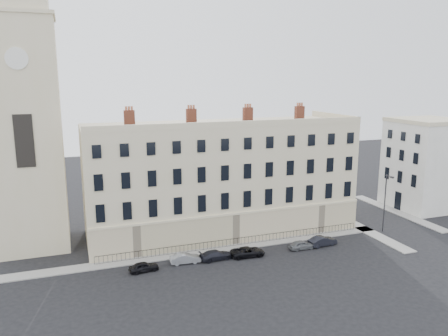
{
  "coord_description": "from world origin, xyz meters",
  "views": [
    {
      "loc": [
        -25.25,
        -43.26,
        20.95
      ],
      "look_at": [
        -6.17,
        10.0,
        9.23
      ],
      "focal_mm": 35.0,
      "sensor_mm": 36.0,
      "label": 1
    }
  ],
  "objects_px": {
    "car_e": "(301,245)",
    "streetlamp": "(385,200)",
    "car_a": "(144,267)",
    "car_f": "(322,241)",
    "car_b": "(185,258)",
    "car_c": "(216,255)",
    "car_d": "(248,252)"
  },
  "relations": [
    {
      "from": "car_c",
      "to": "car_d",
      "type": "height_order",
      "value": "same"
    },
    {
      "from": "car_a",
      "to": "car_d",
      "type": "xyz_separation_m",
      "value": [
        12.42,
        0.0,
        0.02
      ]
    },
    {
      "from": "car_e",
      "to": "streetlamp",
      "type": "height_order",
      "value": "streetlamp"
    },
    {
      "from": "streetlamp",
      "to": "car_f",
      "type": "bearing_deg",
      "value": 175.85
    },
    {
      "from": "car_f",
      "to": "streetlamp",
      "type": "xyz_separation_m",
      "value": [
        10.78,
        1.68,
        3.89
      ]
    },
    {
      "from": "car_c",
      "to": "car_e",
      "type": "height_order",
      "value": "car_c"
    },
    {
      "from": "car_b",
      "to": "streetlamp",
      "type": "relative_size",
      "value": 0.43
    },
    {
      "from": "car_b",
      "to": "car_c",
      "type": "bearing_deg",
      "value": -90.89
    },
    {
      "from": "car_b",
      "to": "streetlamp",
      "type": "xyz_separation_m",
      "value": [
        28.56,
        0.97,
        3.93
      ]
    },
    {
      "from": "car_a",
      "to": "car_d",
      "type": "distance_m",
      "value": 12.42
    },
    {
      "from": "car_d",
      "to": "car_e",
      "type": "height_order",
      "value": "car_d"
    },
    {
      "from": "streetlamp",
      "to": "car_b",
      "type": "bearing_deg",
      "value": 168.91
    },
    {
      "from": "car_a",
      "to": "car_f",
      "type": "bearing_deg",
      "value": -96.67
    },
    {
      "from": "car_e",
      "to": "car_f",
      "type": "relative_size",
      "value": 0.87
    },
    {
      "from": "car_a",
      "to": "car_b",
      "type": "bearing_deg",
      "value": -89.16
    },
    {
      "from": "car_a",
      "to": "streetlamp",
      "type": "distance_m",
      "value": 33.71
    },
    {
      "from": "car_f",
      "to": "car_c",
      "type": "bearing_deg",
      "value": 82.79
    },
    {
      "from": "car_b",
      "to": "car_f",
      "type": "height_order",
      "value": "car_f"
    },
    {
      "from": "car_a",
      "to": "car_b",
      "type": "xyz_separation_m",
      "value": [
        4.88,
        0.62,
        0.02
      ]
    },
    {
      "from": "car_c",
      "to": "car_a",
      "type": "bearing_deg",
      "value": 88.43
    },
    {
      "from": "car_b",
      "to": "car_c",
      "type": "distance_m",
      "value": 3.62
    },
    {
      "from": "car_d",
      "to": "car_f",
      "type": "relative_size",
      "value": 1.09
    },
    {
      "from": "car_f",
      "to": "car_b",
      "type": "bearing_deg",
      "value": 82.33
    },
    {
      "from": "car_c",
      "to": "car_d",
      "type": "relative_size",
      "value": 0.96
    },
    {
      "from": "car_f",
      "to": "car_e",
      "type": "bearing_deg",
      "value": 86.43
    },
    {
      "from": "car_a",
      "to": "streetlamp",
      "type": "height_order",
      "value": "streetlamp"
    },
    {
      "from": "car_c",
      "to": "car_e",
      "type": "relative_size",
      "value": 1.19
    },
    {
      "from": "car_b",
      "to": "car_f",
      "type": "distance_m",
      "value": 17.79
    },
    {
      "from": "car_b",
      "to": "car_f",
      "type": "xyz_separation_m",
      "value": [
        17.77,
        -0.72,
        0.04
      ]
    },
    {
      "from": "car_b",
      "to": "streetlamp",
      "type": "distance_m",
      "value": 28.84
    },
    {
      "from": "car_e",
      "to": "streetlamp",
      "type": "distance_m",
      "value": 14.52
    },
    {
      "from": "car_c",
      "to": "car_f",
      "type": "bearing_deg",
      "value": -95.87
    }
  ]
}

